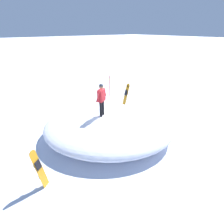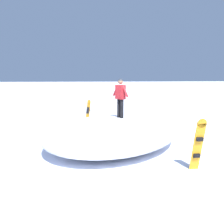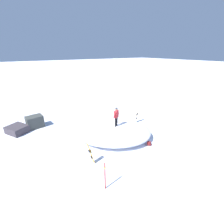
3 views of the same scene
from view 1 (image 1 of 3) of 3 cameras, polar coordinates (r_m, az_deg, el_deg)
name	(u,v)px [view 1 (image 1 of 3)]	position (r m, az deg, el deg)	size (l,w,h in m)	color
ground	(119,135)	(8.35, 2.52, -8.35)	(240.00, 240.00, 0.00)	white
snow_mound	(108,126)	(8.05, -1.33, -5.09)	(4.86, 6.45, 1.11)	silver
snowboarder_standing	(102,98)	(7.47, -3.81, 5.24)	(0.54, 0.91, 1.62)	black
snowboard_primary_upright	(126,95)	(11.11, 5.10, 6.19)	(0.29, 0.42, 1.64)	orange
snowboard_secondary_upright	(39,168)	(6.11, -24.88, -18.02)	(0.36, 0.36, 1.54)	orange
backpack_near	(58,121)	(9.73, -18.80, -3.17)	(0.54, 0.46, 0.31)	maroon
trail_marker_pole	(110,86)	(12.80, -0.79, 9.54)	(0.10, 0.10, 1.72)	#A51E19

